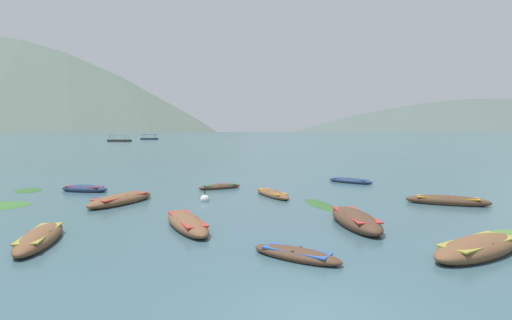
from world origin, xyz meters
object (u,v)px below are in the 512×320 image
at_px(rowboat_1, 40,238).
at_px(ferry_0, 120,140).
at_px(rowboat_3, 355,220).
at_px(rowboat_10, 187,223).
at_px(rowboat_5, 478,248).
at_px(mooring_buoy, 205,199).
at_px(rowboat_8, 272,194).
at_px(rowboat_2, 296,254).
at_px(rowboat_0, 121,200).
at_px(rowboat_9, 350,181).
at_px(rowboat_7, 84,189).
at_px(rowboat_6, 448,201).
at_px(rowboat_4, 220,187).

relative_size(rowboat_1, ferry_0, 0.49).
distance_m(rowboat_3, rowboat_10, 6.99).
relative_size(rowboat_5, mooring_buoy, 4.33).
bearing_deg(rowboat_8, rowboat_1, -136.07).
bearing_deg(rowboat_2, rowboat_0, 128.62).
height_order(rowboat_3, rowboat_10, rowboat_3).
xyz_separation_m(rowboat_2, ferry_0, (-39.17, 129.35, 0.31)).
distance_m(rowboat_5, rowboat_9, 17.12).
bearing_deg(rowboat_3, rowboat_7, 144.65).
bearing_deg(rowboat_6, rowboat_10, -163.72).
height_order(rowboat_0, rowboat_5, rowboat_5).
bearing_deg(rowboat_1, rowboat_6, 17.26).
height_order(rowboat_5, ferry_0, ferry_0).
height_order(rowboat_0, rowboat_6, rowboat_0).
bearing_deg(rowboat_2, rowboat_5, -1.06).
height_order(rowboat_8, mooring_buoy, mooring_buoy).
bearing_deg(rowboat_7, rowboat_5, -39.88).
xyz_separation_m(rowboat_0, rowboat_10, (4.09, -5.71, -0.00)).
bearing_deg(ferry_0, rowboat_6, -68.02).
height_order(rowboat_5, mooring_buoy, mooring_buoy).
distance_m(rowboat_8, rowboat_9, 8.71).
distance_m(rowboat_9, mooring_buoy, 12.70).
height_order(rowboat_9, ferry_0, ferry_0).
height_order(rowboat_6, rowboat_8, rowboat_6).
xyz_separation_m(rowboat_8, ferry_0, (-39.86, 117.98, 0.29)).
bearing_deg(rowboat_6, rowboat_1, -162.74).
bearing_deg(rowboat_2, rowboat_9, 66.50).
bearing_deg(rowboat_8, rowboat_3, -71.03).
bearing_deg(rowboat_0, rowboat_6, -5.70).
xyz_separation_m(rowboat_7, ferry_0, (-27.86, 115.10, 0.27)).
xyz_separation_m(rowboat_3, rowboat_8, (-2.56, 7.44, -0.09)).
distance_m(rowboat_2, rowboat_3, 5.09).
distance_m(rowboat_3, rowboat_4, 12.29).
xyz_separation_m(rowboat_5, rowboat_6, (3.90, 8.17, -0.03)).
distance_m(rowboat_0, rowboat_5, 16.92).
bearing_deg(rowboat_9, rowboat_8, -140.13).
bearing_deg(rowboat_0, rowboat_10, -54.34).
distance_m(rowboat_2, rowboat_6, 12.67).
bearing_deg(rowboat_2, rowboat_6, 39.52).
relative_size(rowboat_2, rowboat_5, 0.66).
xyz_separation_m(rowboat_5, rowboat_8, (-5.18, 11.47, -0.07)).
bearing_deg(rowboat_0, rowboat_2, -51.38).
relative_size(rowboat_0, rowboat_4, 1.49).
distance_m(rowboat_3, rowboat_9, 13.66).
height_order(rowboat_7, rowboat_8, rowboat_7).
relative_size(rowboat_9, ferry_0, 0.39).
distance_m(rowboat_7, ferry_0, 118.42).
bearing_deg(rowboat_5, ferry_0, 109.18).
bearing_deg(rowboat_3, rowboat_5, -56.94).
distance_m(rowboat_6, rowboat_9, 9.21).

